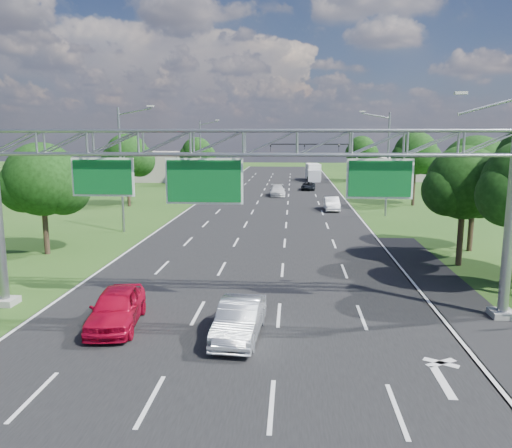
# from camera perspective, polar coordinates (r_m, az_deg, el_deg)

# --- Properties ---
(ground) EXTENTS (220.00, 220.00, 0.00)m
(ground) POSITION_cam_1_polar(r_m,az_deg,el_deg) (40.23, 0.82, -1.13)
(ground) COLOR #234815
(ground) RESTS_ON ground
(road) EXTENTS (18.00, 180.00, 0.02)m
(road) POSITION_cam_1_polar(r_m,az_deg,el_deg) (40.23, 0.82, -1.13)
(road) COLOR black
(road) RESTS_ON ground
(road_flare) EXTENTS (3.00, 30.00, 0.02)m
(road_flare) POSITION_cam_1_polar(r_m,az_deg,el_deg) (25.89, 21.92, -8.21)
(road_flare) COLOR black
(road_flare) RESTS_ON ground
(sign_gantry) EXTENTS (23.50, 1.00, 9.56)m
(sign_gantry) POSITION_cam_1_polar(r_m,az_deg,el_deg) (21.52, -1.14, 7.66)
(sign_gantry) COLOR gray
(sign_gantry) RESTS_ON ground
(traffic_signal) EXTENTS (12.21, 0.24, 7.00)m
(traffic_signal) POSITION_cam_1_polar(r_m,az_deg,el_deg) (74.63, 8.25, 7.92)
(traffic_signal) COLOR black
(traffic_signal) RESTS_ON ground
(streetlight_l_near) EXTENTS (2.97, 0.22, 10.16)m
(streetlight_l_near) POSITION_cam_1_polar(r_m,az_deg,el_deg) (41.76, -14.95, 6.67)
(streetlight_l_near) COLOR gray
(streetlight_l_near) RESTS_ON ground
(streetlight_l_far) EXTENTS (2.97, 0.22, 10.16)m
(streetlight_l_far) POSITION_cam_1_polar(r_m,az_deg,el_deg) (75.68, -6.23, 8.30)
(streetlight_l_far) COLOR gray
(streetlight_l_far) RESTS_ON ground
(streetlight_r_mid) EXTENTS (2.97, 0.22, 10.16)m
(streetlight_r_mid) POSITION_cam_1_polar(r_m,az_deg,el_deg) (50.26, 14.61, 7.19)
(streetlight_r_mid) COLOR gray
(streetlight_r_mid) RESTS_ON ground
(tree_verge_la) EXTENTS (5.76, 4.80, 7.40)m
(tree_verge_la) POSITION_cam_1_polar(r_m,az_deg,el_deg) (35.53, -23.10, 4.34)
(tree_verge_la) COLOR #2D2116
(tree_verge_la) RESTS_ON ground
(tree_verge_lb) EXTENTS (5.76, 4.80, 8.06)m
(tree_verge_lb) POSITION_cam_1_polar(r_m,az_deg,el_deg) (57.47, -14.43, 7.35)
(tree_verge_lb) COLOR #2D2116
(tree_verge_lb) RESTS_ON ground
(tree_verge_lc) EXTENTS (5.76, 4.80, 7.62)m
(tree_verge_lc) POSITION_cam_1_polar(r_m,az_deg,el_deg) (80.94, -6.71, 7.97)
(tree_verge_lc) COLOR #2D2116
(tree_verge_lc) RESTS_ON ground
(tree_verge_rd) EXTENTS (5.76, 4.80, 8.28)m
(tree_verge_rd) POSITION_cam_1_polar(r_m,az_deg,el_deg) (59.10, 17.82, 7.47)
(tree_verge_rd) COLOR #2D2116
(tree_verge_rd) RESTS_ON ground
(tree_verge_re) EXTENTS (5.76, 4.80, 7.84)m
(tree_verge_re) POSITION_cam_1_polar(r_m,az_deg,el_deg) (88.27, 11.99, 8.13)
(tree_verge_re) COLOR #2D2116
(tree_verge_re) RESTS_ON ground
(building_left) EXTENTS (14.00, 10.00, 5.00)m
(building_left) POSITION_cam_1_polar(r_m,az_deg,el_deg) (90.88, -11.39, 6.50)
(building_left) COLOR #B0A493
(building_left) RESTS_ON ground
(building_right) EXTENTS (12.00, 9.00, 4.00)m
(building_right) POSITION_cam_1_polar(r_m,az_deg,el_deg) (94.12, 17.62, 6.04)
(building_right) COLOR #B0A493
(building_right) RESTS_ON ground
(red_coupe) EXTENTS (2.44, 4.87, 1.59)m
(red_coupe) POSITION_cam_1_polar(r_m,az_deg,el_deg) (21.64, -15.66, -9.19)
(red_coupe) COLOR #BD0829
(red_coupe) RESTS_ON ground
(silver_sedan) EXTENTS (1.87, 4.58, 1.48)m
(silver_sedan) POSITION_cam_1_polar(r_m,az_deg,el_deg) (19.79, -1.91, -10.82)
(silver_sedan) COLOR silver
(silver_sedan) RESTS_ON ground
(car_queue_a) EXTENTS (2.21, 4.89, 1.39)m
(car_queue_a) POSITION_cam_1_polar(r_m,az_deg,el_deg) (65.69, 2.47, 3.82)
(car_queue_a) COLOR silver
(car_queue_a) RESTS_ON ground
(car_queue_b) EXTENTS (2.23, 4.33, 1.17)m
(car_queue_b) POSITION_cam_1_polar(r_m,az_deg,el_deg) (73.33, 6.01, 4.34)
(car_queue_b) COLOR black
(car_queue_b) RESTS_ON ground
(car_queue_d) EXTENTS (1.52, 4.27, 1.40)m
(car_queue_d) POSITION_cam_1_polar(r_m,az_deg,el_deg) (53.47, 8.65, 2.30)
(car_queue_d) COLOR white
(car_queue_d) RESTS_ON ground
(box_truck) EXTENTS (2.61, 7.80, 2.90)m
(box_truck) POSITION_cam_1_polar(r_m,az_deg,el_deg) (89.37, 6.56, 5.86)
(box_truck) COLOR white
(box_truck) RESTS_ON ground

